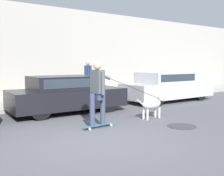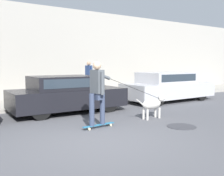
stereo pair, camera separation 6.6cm
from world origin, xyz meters
name	(u,v)px [view 1 (the left image)]	position (x,y,z in m)	size (l,w,h in m)	color
ground_plane	(103,139)	(0.00, 0.00, 0.00)	(36.00, 36.00, 0.00)	#545459
back_wall	(17,53)	(0.00, 7.12, 2.18)	(32.00, 0.30, 4.36)	#ADA89E
sidewalk_curb	(27,104)	(0.00, 5.73, 0.06)	(30.00, 2.44, 0.13)	#A39E93
parked_car_1	(66,94)	(0.72, 3.52, 0.63)	(3.96, 1.83, 1.28)	black
parked_car_2	(167,87)	(5.70, 3.52, 0.65)	(4.48, 1.77, 1.32)	black
dog	(152,104)	(2.49, 1.06, 0.45)	(1.21, 0.35, 0.70)	beige
skateboarder	(98,90)	(0.46, 0.96, 1.01)	(2.88, 0.56, 1.76)	beige
pedestrian_with_bag	(88,77)	(3.00, 6.04, 1.07)	(0.21, 0.65, 1.69)	#3D4760
manhole_cover	(182,126)	(2.41, -0.18, 0.01)	(0.77, 0.77, 0.01)	#38383D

